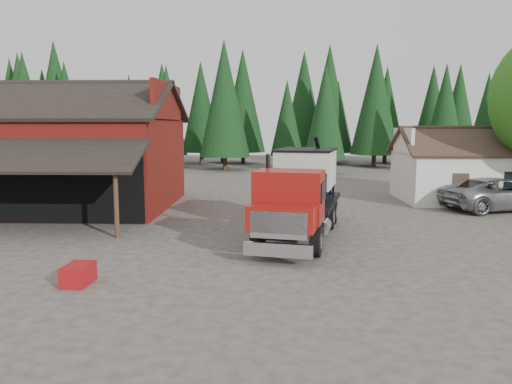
{
  "coord_description": "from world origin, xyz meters",
  "views": [
    {
      "loc": [
        0.82,
        -18.16,
        4.69
      ],
      "look_at": [
        0.18,
        3.27,
        1.8
      ],
      "focal_mm": 35.0,
      "sensor_mm": 36.0,
      "label": 1
    }
  ],
  "objects": [
    {
      "name": "equip_box",
      "position": [
        -4.88,
        -4.04,
        0.3
      ],
      "size": [
        0.77,
        1.14,
        0.6
      ],
      "primitive_type": "cube",
      "rotation": [
        0.0,
        0.0,
        -0.07
      ],
      "color": "maroon",
      "rests_on": "ground"
    },
    {
      "name": "near_pine_b",
      "position": [
        6.0,
        30.0,
        5.89
      ],
      "size": [
        3.96,
        3.96,
        10.4
      ],
      "color": "#382619",
      "rests_on": "ground"
    },
    {
      "name": "feed_truck",
      "position": [
        2.07,
        2.58,
        1.97
      ],
      "size": [
        4.43,
        9.65,
        4.21
      ],
      "rotation": [
        0.0,
        0.0,
        -0.22
      ],
      "color": "black",
      "rests_on": "ground"
    },
    {
      "name": "farmhouse",
      "position": [
        13.0,
        13.0,
        1.67
      ],
      "size": [
        8.6,
        6.42,
        4.65
      ],
      "color": "silver",
      "rests_on": "ground"
    },
    {
      "name": "near_pine_a",
      "position": [
        -22.0,
        28.0,
        6.39
      ],
      "size": [
        4.4,
        4.4,
        11.4
      ],
      "color": "#382619",
      "rests_on": "ground"
    },
    {
      "name": "ground",
      "position": [
        0.0,
        0.0,
        0.0
      ],
      "size": [
        120.0,
        120.0,
        0.0
      ],
      "primitive_type": "plane",
      "color": "#413933",
      "rests_on": "ground"
    },
    {
      "name": "silver_car",
      "position": [
        13.52,
        9.55,
        0.9
      ],
      "size": [
        7.07,
        4.7,
        1.8
      ],
      "primitive_type": "imported",
      "rotation": [
        0.0,
        0.0,
        1.86
      ],
      "color": "#96999D",
      "rests_on": "ground"
    },
    {
      "name": "near_pine_d",
      "position": [
        -4.0,
        34.0,
        7.39
      ],
      "size": [
        5.28,
        5.28,
        13.4
      ],
      "color": "#382619",
      "rests_on": "ground"
    },
    {
      "name": "red_barn",
      "position": [
        -11.0,
        9.9,
        2.69
      ],
      "size": [
        12.8,
        13.63,
        7.18
      ],
      "color": "#611110",
      "rests_on": "ground"
    },
    {
      "name": "conifer_backdrop",
      "position": [
        0.0,
        42.0,
        0.0
      ],
      "size": [
        76.0,
        16.0,
        16.0
      ],
      "primitive_type": null,
      "color": "black",
      "rests_on": "ground"
    }
  ]
}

